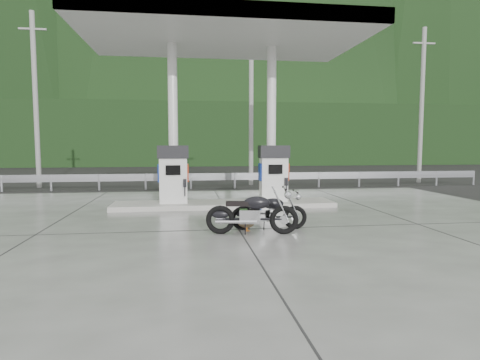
{
  "coord_description": "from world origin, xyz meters",
  "views": [
    {
      "loc": [
        -1.2,
        -10.15,
        1.98
      ],
      "look_at": [
        0.3,
        1.0,
        1.0
      ],
      "focal_mm": 30.0,
      "sensor_mm": 36.0,
      "label": 1
    }
  ],
  "objects": [
    {
      "name": "ground",
      "position": [
        0.0,
        0.0,
        0.0
      ],
      "size": [
        160.0,
        160.0,
        0.0
      ],
      "primitive_type": "plane",
      "color": "black",
      "rests_on": "ground"
    },
    {
      "name": "forecourt_apron",
      "position": [
        0.0,
        0.0,
        0.01
      ],
      "size": [
        18.0,
        14.0,
        0.02
      ],
      "primitive_type": "cube",
      "color": "slate",
      "rests_on": "ground"
    },
    {
      "name": "pump_island",
      "position": [
        0.0,
        2.5,
        0.1
      ],
      "size": [
        7.0,
        1.4,
        0.15
      ],
      "primitive_type": "cube",
      "color": "#9F9C94",
      "rests_on": "forecourt_apron"
    },
    {
      "name": "gas_pump_left",
      "position": [
        -1.6,
        2.5,
        1.07
      ],
      "size": [
        0.95,
        0.55,
        1.8
      ],
      "primitive_type": null,
      "color": "silver",
      "rests_on": "pump_island"
    },
    {
      "name": "gas_pump_right",
      "position": [
        1.6,
        2.5,
        1.07
      ],
      "size": [
        0.95,
        0.55,
        1.8
      ],
      "primitive_type": null,
      "color": "silver",
      "rests_on": "pump_island"
    },
    {
      "name": "canopy_column_left",
      "position": [
        -1.6,
        2.9,
        2.67
      ],
      "size": [
        0.3,
        0.3,
        5.0
      ],
      "primitive_type": "cylinder",
      "color": "white",
      "rests_on": "pump_island"
    },
    {
      "name": "canopy_column_right",
      "position": [
        1.6,
        2.9,
        2.67
      ],
      "size": [
        0.3,
        0.3,
        5.0
      ],
      "primitive_type": "cylinder",
      "color": "white",
      "rests_on": "pump_island"
    },
    {
      "name": "canopy_roof",
      "position": [
        0.0,
        2.5,
        5.37
      ],
      "size": [
        8.5,
        5.0,
        0.4
      ],
      "primitive_type": "cube",
      "color": "silver",
      "rests_on": "canopy_column_left"
    },
    {
      "name": "guardrail",
      "position": [
        0.0,
        8.0,
        0.71
      ],
      "size": [
        26.0,
        0.16,
        1.42
      ],
      "primitive_type": null,
      "color": "#97999F",
      "rests_on": "ground"
    },
    {
      "name": "road",
      "position": [
        0.0,
        11.5,
        0.0
      ],
      "size": [
        60.0,
        7.0,
        0.01
      ],
      "primitive_type": "cube",
      "color": "black",
      "rests_on": "ground"
    },
    {
      "name": "utility_pole_a",
      "position": [
        -8.0,
        9.5,
        4.0
      ],
      "size": [
        0.22,
        0.22,
        8.0
      ],
      "primitive_type": "cylinder",
      "color": "gray",
      "rests_on": "ground"
    },
    {
      "name": "utility_pole_b",
      "position": [
        2.0,
        9.5,
        4.0
      ],
      "size": [
        0.22,
        0.22,
        8.0
      ],
      "primitive_type": "cylinder",
      "color": "gray",
      "rests_on": "ground"
    },
    {
      "name": "utility_pole_c",
      "position": [
        11.0,
        9.5,
        4.0
      ],
      "size": [
        0.22,
        0.22,
        8.0
      ],
      "primitive_type": "cylinder",
      "color": "gray",
      "rests_on": "ground"
    },
    {
      "name": "tree_band",
      "position": [
        0.0,
        30.0,
        3.0
      ],
      "size": [
        80.0,
        6.0,
        6.0
      ],
      "primitive_type": "cube",
      "color": "black",
      "rests_on": "ground"
    },
    {
      "name": "forested_hills",
      "position": [
        0.0,
        60.0,
        0.0
      ],
      "size": [
        100.0,
        40.0,
        140.0
      ],
      "primitive_type": null,
      "color": "black",
      "rests_on": "ground"
    },
    {
      "name": "motorcycle_left",
      "position": [
        0.7,
        -1.1,
        0.41
      ],
      "size": [
        1.69,
        0.63,
        0.79
      ],
      "primitive_type": null,
      "rotation": [
        0.0,
        0.0,
        -0.07
      ],
      "color": "black",
      "rests_on": "forecourt_apron"
    },
    {
      "name": "motorcycle_right",
      "position": [
        0.23,
        -1.52,
        0.47
      ],
      "size": [
        1.98,
        0.88,
        0.91
      ],
      "primitive_type": null,
      "rotation": [
        0.0,
        0.0,
        -0.15
      ],
      "color": "black",
      "rests_on": "forecourt_apron"
    },
    {
      "name": "duck",
      "position": [
        0.15,
        -1.19,
        0.18
      ],
      "size": [
        0.47,
        0.29,
        0.33
      ],
      "primitive_type": null,
      "rotation": [
        0.0,
        0.0,
        -0.39
      ],
      "color": "brown",
      "rests_on": "forecourt_apron"
    }
  ]
}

